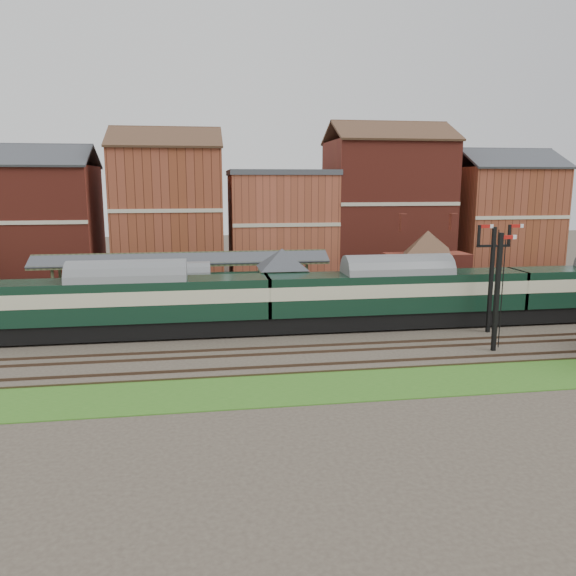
{
  "coord_description": "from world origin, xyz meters",
  "views": [
    {
      "loc": [
        -9.38,
        -41.06,
        11.27
      ],
      "look_at": [
        -2.72,
        2.0,
        3.0
      ],
      "focal_mm": 35.0,
      "sensor_mm": 36.0,
      "label": 1
    }
  ],
  "objects": [
    {
      "name": "ground",
      "position": [
        0.0,
        0.0,
        0.0
      ],
      "size": [
        160.0,
        160.0,
        0.0
      ],
      "primitive_type": "plane",
      "color": "#473D33",
      "rests_on": "ground"
    },
    {
      "name": "grass_back",
      "position": [
        0.0,
        16.0,
        0.03
      ],
      "size": [
        90.0,
        4.5,
        0.06
      ],
      "primitive_type": "cube",
      "color": "#2D6619",
      "rests_on": "ground"
    },
    {
      "name": "grass_front",
      "position": [
        0.0,
        -12.0,
        0.03
      ],
      "size": [
        90.0,
        5.0,
        0.06
      ],
      "primitive_type": "cube",
      "color": "#2D6619",
      "rests_on": "ground"
    },
    {
      "name": "fence",
      "position": [
        0.0,
        18.0,
        0.75
      ],
      "size": [
        90.0,
        0.12,
        1.5
      ],
      "primitive_type": "cube",
      "color": "#193823",
      "rests_on": "ground"
    },
    {
      "name": "platform",
      "position": [
        -5.0,
        9.75,
        0.5
      ],
      "size": [
        55.0,
        3.4,
        1.0
      ],
      "primitive_type": "cube",
      "color": "#2D2D2D",
      "rests_on": "ground"
    },
    {
      "name": "signal_box",
      "position": [
        -3.0,
        3.25,
        3.19
      ],
      "size": [
        5.4,
        5.4,
        6.0
      ],
      "color": "#586C4D",
      "rests_on": "ground"
    },
    {
      "name": "brick_hut",
      "position": [
        5.0,
        3.25,
        1.2
      ],
      "size": [
        3.2,
        2.64,
        2.94
      ],
      "color": "brown",
      "rests_on": "ground"
    },
    {
      "name": "station_building",
      "position": [
        12.0,
        9.75,
        3.96
      ],
      "size": [
        8.1,
        8.1,
        5.9
      ],
      "color": "maroon",
      "rests_on": "platform"
    },
    {
      "name": "canopy",
      "position": [
        -11.0,
        9.75,
        4.58
      ],
      "size": [
        26.0,
        3.89,
        4.08
      ],
      "color": "#40492D",
      "rests_on": "platform"
    },
    {
      "name": "semaphore_bracket",
      "position": [
        12.04,
        -2.5,
        4.63
      ],
      "size": [
        3.6,
        0.25,
        8.18
      ],
      "color": "black",
      "rests_on": "ground"
    },
    {
      "name": "semaphore_siding",
      "position": [
        10.02,
        -7.0,
        4.16
      ],
      "size": [
        1.23,
        0.25,
        8.0
      ],
      "color": "black",
      "rests_on": "ground"
    },
    {
      "name": "town_backdrop",
      "position": [
        -0.18,
        25.0,
        7.0
      ],
      "size": [
        69.0,
        10.0,
        16.0
      ],
      "color": "maroon",
      "rests_on": "ground"
    },
    {
      "name": "dmu_train",
      "position": [
        5.53,
        0.0,
        2.71
      ],
      "size": [
        60.69,
        3.19,
        4.66
      ],
      "color": "black",
      "rests_on": "ground"
    },
    {
      "name": "platform_railcar",
      "position": [
        -12.08,
        6.5,
        2.2
      ],
      "size": [
        16.23,
        2.56,
        3.74
      ],
      "color": "black",
      "rests_on": "ground"
    }
  ]
}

